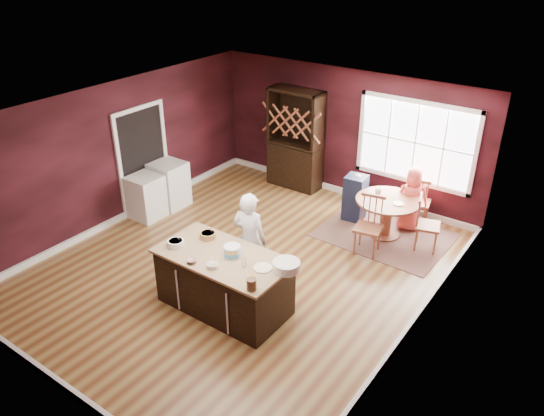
% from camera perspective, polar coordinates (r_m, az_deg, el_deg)
% --- Properties ---
extents(room_shell, '(7.00, 7.00, 7.00)m').
position_cam_1_polar(room_shell, '(8.45, -3.37, 1.43)').
color(room_shell, olive).
rests_on(room_shell, ground).
extents(window, '(2.36, 0.10, 1.66)m').
position_cam_1_polar(window, '(10.54, 15.18, 6.81)').
color(window, white).
rests_on(window, room_shell).
extents(doorway, '(0.08, 1.26, 2.13)m').
position_cam_1_polar(doorway, '(10.90, -13.67, 5.00)').
color(doorway, white).
rests_on(doorway, room_shell).
extents(kitchen_island, '(1.99, 1.04, 0.92)m').
position_cam_1_polar(kitchen_island, '(7.98, -5.17, -8.01)').
color(kitchen_island, black).
rests_on(kitchen_island, ground).
extents(dining_table, '(1.18, 1.18, 0.75)m').
position_cam_1_polar(dining_table, '(9.95, 12.29, -0.22)').
color(dining_table, brown).
rests_on(dining_table, ground).
extents(baker, '(0.64, 0.48, 1.60)m').
position_cam_1_polar(baker, '(8.29, -2.41, -3.41)').
color(baker, silver).
rests_on(baker, ground).
extents(layer_cake, '(0.34, 0.34, 0.14)m').
position_cam_1_polar(layer_cake, '(7.69, -4.30, -4.56)').
color(layer_cake, white).
rests_on(layer_cake, kitchen_island).
extents(bowl_blue, '(0.25, 0.25, 0.10)m').
position_cam_1_polar(bowl_blue, '(8.00, -10.31, -3.75)').
color(bowl_blue, white).
rests_on(bowl_blue, kitchen_island).
extents(bowl_yellow, '(0.24, 0.24, 0.09)m').
position_cam_1_polar(bowl_yellow, '(8.14, -6.90, -2.93)').
color(bowl_yellow, '#925B34').
rests_on(bowl_yellow, kitchen_island).
extents(bowl_pink, '(0.14, 0.14, 0.05)m').
position_cam_1_polar(bowl_pink, '(7.59, -8.68, -5.71)').
color(bowl_pink, silver).
rests_on(bowl_pink, kitchen_island).
extents(bowl_olive, '(0.16, 0.16, 0.06)m').
position_cam_1_polar(bowl_olive, '(7.45, -6.42, -6.18)').
color(bowl_olive, beige).
rests_on(bowl_olive, kitchen_island).
extents(drinking_glass, '(0.07, 0.07, 0.13)m').
position_cam_1_polar(drinking_glass, '(7.41, -3.05, -5.89)').
color(drinking_glass, silver).
rests_on(drinking_glass, kitchen_island).
extents(dinner_plate, '(0.26, 0.26, 0.02)m').
position_cam_1_polar(dinner_plate, '(7.40, -1.01, -6.46)').
color(dinner_plate, beige).
rests_on(dinner_plate, kitchen_island).
extents(white_tub, '(0.38, 0.38, 0.13)m').
position_cam_1_polar(white_tub, '(7.34, 1.56, -6.25)').
color(white_tub, white).
rests_on(white_tub, kitchen_island).
extents(stoneware_crock, '(0.13, 0.13, 0.16)m').
position_cam_1_polar(stoneware_crock, '(6.97, -2.22, -8.20)').
color(stoneware_crock, brown).
rests_on(stoneware_crock, kitchen_island).
extents(toy_figurine, '(0.05, 0.05, 0.09)m').
position_cam_1_polar(toy_figurine, '(7.15, -1.99, -7.51)').
color(toy_figurine, '#F4F419').
rests_on(toy_figurine, kitchen_island).
extents(rug, '(2.35, 1.85, 0.01)m').
position_cam_1_polar(rug, '(10.20, 11.99, -2.84)').
color(rug, brown).
rests_on(rug, ground).
extents(chair_east, '(0.52, 0.53, 1.03)m').
position_cam_1_polar(chair_east, '(9.72, 16.45, -1.59)').
color(chair_east, olive).
rests_on(chair_east, ground).
extents(chair_south, '(0.52, 0.51, 1.08)m').
position_cam_1_polar(chair_south, '(9.35, 10.32, -1.91)').
color(chair_south, brown).
rests_on(chair_south, ground).
extents(chair_north, '(0.51, 0.49, 1.03)m').
position_cam_1_polar(chair_north, '(10.50, 15.48, 0.82)').
color(chair_north, brown).
rests_on(chair_north, ground).
extents(seated_woman, '(0.72, 0.59, 1.26)m').
position_cam_1_polar(seated_woman, '(10.25, 14.81, 0.94)').
color(seated_woman, '#EF5850').
rests_on(seated_woman, ground).
extents(high_chair, '(0.42, 0.42, 0.96)m').
position_cam_1_polar(high_chair, '(10.45, 8.92, 1.19)').
color(high_chair, black).
rests_on(high_chair, ground).
extents(toddler, '(0.18, 0.14, 0.26)m').
position_cam_1_polar(toddler, '(10.39, 9.49, 2.98)').
color(toddler, '#8CA5BF').
rests_on(toddler, high_chair).
extents(table_plate, '(0.20, 0.20, 0.01)m').
position_cam_1_polar(table_plate, '(9.73, 13.47, 0.46)').
color(table_plate, beige).
rests_on(table_plate, dining_table).
extents(table_cup, '(0.13, 0.13, 0.09)m').
position_cam_1_polar(table_cup, '(10.01, 11.35, 1.74)').
color(table_cup, silver).
rests_on(table_cup, dining_table).
extents(hutch, '(1.19, 0.50, 2.18)m').
position_cam_1_polar(hutch, '(11.53, 2.53, 7.39)').
color(hutch, '#34180D').
rests_on(hutch, ground).
extents(washer, '(0.60, 0.58, 0.87)m').
position_cam_1_polar(washer, '(10.71, -13.40, 1.16)').
color(washer, silver).
rests_on(washer, ground).
extents(dryer, '(0.64, 0.62, 0.93)m').
position_cam_1_polar(dryer, '(11.08, -10.99, 2.51)').
color(dryer, silver).
rests_on(dryer, ground).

